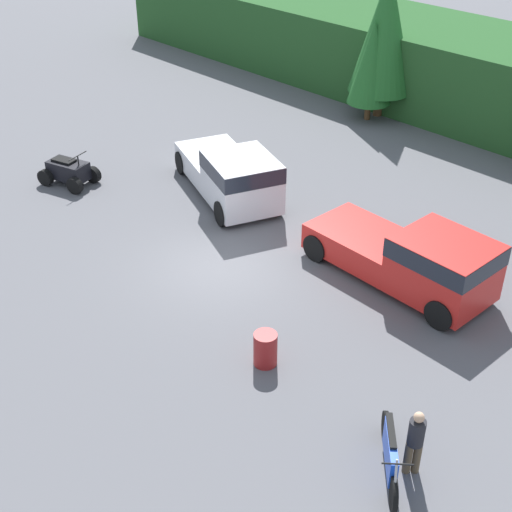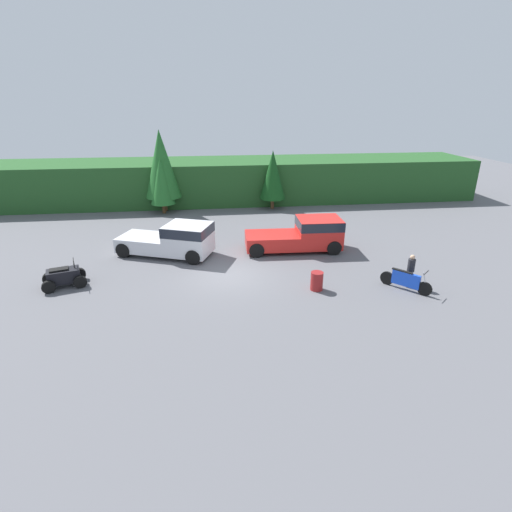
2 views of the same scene
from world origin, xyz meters
TOP-DOWN VIEW (x-y plane):
  - ground_plane at (0.00, 0.00)m, footprint 80.00×80.00m
  - hillside_backdrop at (0.00, 16.00)m, footprint 44.00×6.00m
  - tree_left at (-4.30, 12.22)m, footprint 1.86×1.86m
  - tree_mid_left at (-4.29, 12.92)m, footprint 2.73×2.73m
  - pickup_truck_red at (4.59, 3.07)m, footprint 5.57×2.35m
  - pickup_truck_second at (-2.82, 3.02)m, footprint 5.68×3.84m
  - dirt_bike at (8.09, -2.67)m, footprint 1.71×1.87m
  - quad_atv at (-7.79, -0.35)m, footprint 2.21×1.73m
  - rider_person at (8.42, -2.36)m, footprint 0.47×0.47m
  - steel_barrel at (4.00, -2.15)m, footprint 0.58×0.58m

SIDE VIEW (x-z plane):
  - ground_plane at x=0.00m, z-range 0.00..0.00m
  - steel_barrel at x=4.00m, z-range 0.00..0.88m
  - quad_atv at x=-7.79m, z-range -0.13..1.08m
  - dirt_bike at x=8.09m, z-range -0.09..1.04m
  - rider_person at x=8.42m, z-range 0.07..1.69m
  - pickup_truck_second at x=-2.82m, z-range 0.05..1.94m
  - pickup_truck_red at x=4.59m, z-range 0.05..1.94m
  - hillside_backdrop at x=0.00m, z-range 0.00..3.41m
  - tree_left at x=-4.30m, z-range 0.37..4.60m
  - tree_mid_left at x=-4.29m, z-range 0.55..6.75m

